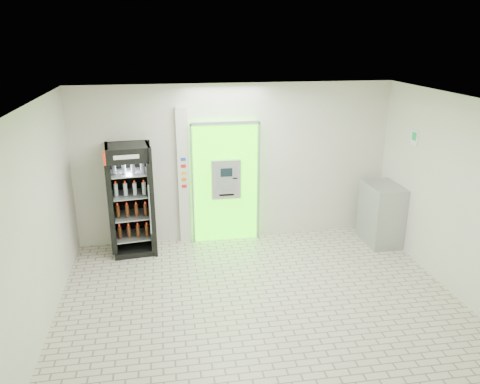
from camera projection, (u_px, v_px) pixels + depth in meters
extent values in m
plane|color=beige|center=(261.00, 303.00, 7.02)|extent=(6.00, 6.00, 0.00)
plane|color=silver|center=(235.00, 163.00, 8.88)|extent=(6.00, 0.00, 6.00)
plane|color=silver|center=(321.00, 308.00, 4.21)|extent=(6.00, 0.00, 6.00)
plane|color=silver|center=(37.00, 223.00, 6.08)|extent=(0.00, 5.00, 5.00)
plane|color=silver|center=(458.00, 198.00, 7.01)|extent=(0.00, 5.00, 5.00)
plane|color=white|center=(264.00, 102.00, 6.06)|extent=(6.00, 6.00, 0.00)
cube|color=#38FF08|center=(225.00, 183.00, 8.89)|extent=(1.20, 0.12, 2.30)
cube|color=gray|center=(225.00, 123.00, 8.46)|extent=(1.28, 0.04, 0.06)
cube|color=gray|center=(192.00, 185.00, 8.73)|extent=(0.04, 0.04, 2.30)
cube|color=gray|center=(258.00, 182.00, 8.92)|extent=(0.04, 0.04, 2.30)
cube|color=black|center=(231.00, 215.00, 9.07)|extent=(0.62, 0.01, 0.67)
cube|color=black|center=(207.00, 141.00, 8.52)|extent=(0.22, 0.01, 0.18)
cube|color=#999BA0|center=(226.00, 179.00, 8.76)|extent=(0.55, 0.12, 0.75)
cube|color=black|center=(226.00, 172.00, 8.65)|extent=(0.22, 0.01, 0.16)
cube|color=gray|center=(227.00, 187.00, 8.74)|extent=(0.16, 0.01, 0.12)
cube|color=black|center=(235.00, 178.00, 8.71)|extent=(0.09, 0.01, 0.02)
cube|color=black|center=(227.00, 195.00, 8.79)|extent=(0.28, 0.01, 0.03)
cube|color=silver|center=(184.00, 177.00, 8.74)|extent=(0.22, 0.10, 2.60)
cube|color=#193FB2|center=(183.00, 159.00, 8.58)|extent=(0.09, 0.01, 0.06)
cube|color=red|center=(184.00, 166.00, 8.62)|extent=(0.09, 0.01, 0.06)
cube|color=yellow|center=(184.00, 173.00, 8.66)|extent=(0.09, 0.01, 0.06)
cube|color=orange|center=(184.00, 180.00, 8.70)|extent=(0.09, 0.01, 0.06)
cube|color=red|center=(184.00, 186.00, 8.74)|extent=(0.09, 0.01, 0.06)
cube|color=black|center=(131.00, 200.00, 8.40)|extent=(0.83, 0.77, 2.01)
cube|color=black|center=(132.00, 194.00, 8.70)|extent=(0.76, 0.14, 2.01)
cube|color=red|center=(126.00, 157.00, 7.80)|extent=(0.74, 0.10, 0.24)
cube|color=white|center=(126.00, 157.00, 7.80)|extent=(0.42, 0.06, 0.07)
cube|color=black|center=(135.00, 248.00, 8.71)|extent=(0.83, 0.77, 0.10)
cylinder|color=gray|center=(150.00, 210.00, 8.14)|extent=(0.03, 0.03, 0.91)
cube|color=gray|center=(134.00, 235.00, 8.63)|extent=(0.70, 0.66, 0.02)
cube|color=gray|center=(133.00, 215.00, 8.50)|extent=(0.70, 0.66, 0.02)
cube|color=gray|center=(131.00, 194.00, 8.37)|extent=(0.70, 0.66, 0.02)
cube|color=gray|center=(129.00, 173.00, 8.24)|extent=(0.70, 0.66, 0.02)
cube|color=#999BA0|center=(381.00, 214.00, 8.90)|extent=(0.59, 0.88, 1.16)
cube|color=gray|center=(367.00, 212.00, 8.84)|extent=(0.01, 0.85, 0.01)
cube|color=white|center=(415.00, 138.00, 8.11)|extent=(0.02, 0.22, 0.26)
cube|color=#0B8038|center=(414.00, 136.00, 8.10)|extent=(0.00, 0.14, 0.14)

